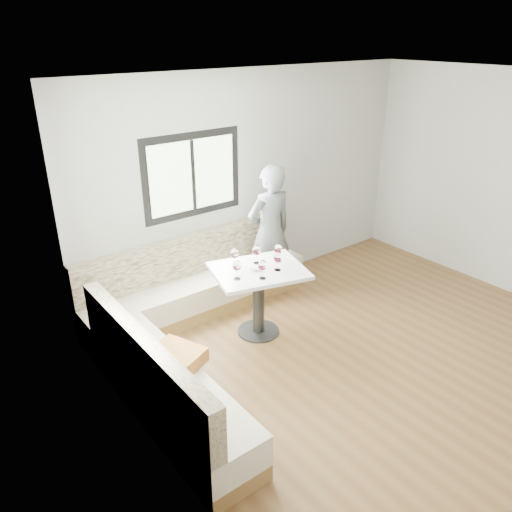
{
  "coord_description": "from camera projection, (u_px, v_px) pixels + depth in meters",
  "views": [
    {
      "loc": [
        -3.76,
        -2.45,
        3.21
      ],
      "look_at": [
        -0.72,
        1.52,
        0.92
      ],
      "focal_mm": 35.0,
      "sensor_mm": 36.0,
      "label": 1
    }
  ],
  "objects": [
    {
      "name": "wine_glass_f",
      "position": [
        235.0,
        254.0,
        5.44
      ],
      "size": [
        0.1,
        0.1,
        0.22
      ],
      "color": "white",
      "rests_on": "table"
    },
    {
      "name": "banquette",
      "position": [
        185.0,
        323.0,
        5.34
      ],
      "size": [
        2.9,
        2.8,
        0.95
      ],
      "color": "olive",
      "rests_on": "ground"
    },
    {
      "name": "wine_glass_a",
      "position": [
        237.0,
        266.0,
        5.17
      ],
      "size": [
        0.1,
        0.1,
        0.22
      ],
      "color": "white",
      "rests_on": "table"
    },
    {
      "name": "person",
      "position": [
        269.0,
        232.0,
        6.28
      ],
      "size": [
        0.66,
        0.45,
        1.73
      ],
      "primitive_type": "imported",
      "rotation": [
        0.0,
        0.0,
        3.08
      ],
      "color": "#565C5E",
      "rests_on": "ground"
    },
    {
      "name": "wine_glass_b",
      "position": [
        262.0,
        266.0,
        5.18
      ],
      "size": [
        0.1,
        0.1,
        0.22
      ],
      "color": "white",
      "rests_on": "table"
    },
    {
      "name": "wine_glass_d",
      "position": [
        257.0,
        251.0,
        5.52
      ],
      "size": [
        0.1,
        0.1,
        0.22
      ],
      "color": "white",
      "rests_on": "table"
    },
    {
      "name": "olive_ramekin",
      "position": [
        255.0,
        268.0,
        5.42
      ],
      "size": [
        0.1,
        0.1,
        0.04
      ],
      "color": "white",
      "rests_on": "table"
    },
    {
      "name": "room",
      "position": [
        405.0,
        242.0,
        4.61
      ],
      "size": [
        5.01,
        5.01,
        2.81
      ],
      "color": "brown",
      "rests_on": "ground"
    },
    {
      "name": "wine_glass_c",
      "position": [
        278.0,
        257.0,
        5.36
      ],
      "size": [
        0.1,
        0.1,
        0.22
      ],
      "color": "white",
      "rests_on": "table"
    },
    {
      "name": "table",
      "position": [
        259.0,
        285.0,
        5.53
      ],
      "size": [
        1.16,
        1.01,
        0.81
      ],
      "rotation": [
        0.0,
        0.0,
        -0.28
      ],
      "color": "black",
      "rests_on": "ground"
    },
    {
      "name": "wine_glass_e",
      "position": [
        278.0,
        249.0,
        5.56
      ],
      "size": [
        0.1,
        0.1,
        0.22
      ],
      "color": "white",
      "rests_on": "table"
    }
  ]
}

